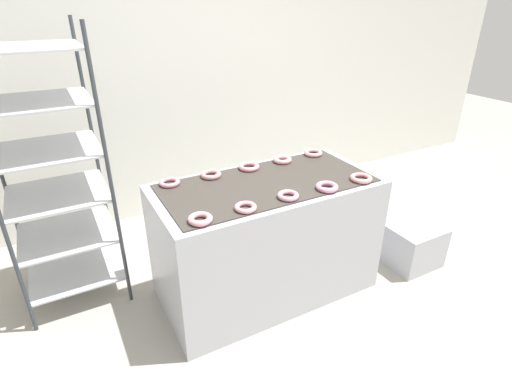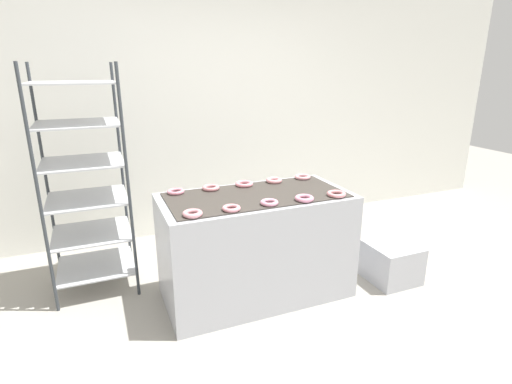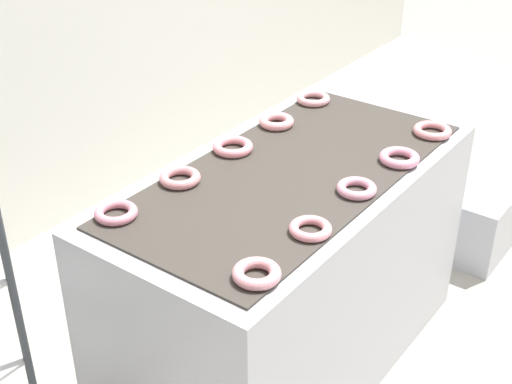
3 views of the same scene
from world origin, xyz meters
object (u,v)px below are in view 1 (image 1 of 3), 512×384
object	(u,v)px
baking_rack_cart	(52,173)
donut_near_center	(288,196)
donut_far_left	(211,175)
fryer_machine	(267,239)
donut_far_leftmost	(170,182)
donut_near_left	(246,207)
donut_near_right	(327,187)
donut_near_rightmost	(361,178)
donut_far_center	(249,167)
donut_far_rightmost	(313,153)
donut_far_right	(282,160)
donut_near_leftmost	(200,219)
glaze_bin	(410,243)

from	to	relation	value
baking_rack_cart	donut_near_center	size ratio (longest dim) A/B	14.11
baking_rack_cart	donut_far_left	distance (m)	0.98
fryer_machine	donut_far_leftmost	world-z (taller)	donut_far_leftmost
donut_near_left	donut_near_right	xyz separation A→B (m)	(0.55, -0.01, 0.00)
donut_near_center	donut_near_rightmost	world-z (taller)	same
donut_far_center	donut_far_rightmost	bearing A→B (deg)	1.03
donut_near_center	donut_far_rightmost	bearing A→B (deg)	42.85
donut_near_rightmost	donut_far_right	xyz separation A→B (m)	(-0.28, 0.51, 0.00)
donut_near_left	donut_near_center	world-z (taller)	donut_near_center
fryer_machine	donut_far_leftmost	bearing A→B (deg)	154.70
donut_far_rightmost	donut_near_center	bearing A→B (deg)	-137.15
donut_near_right	donut_far_rightmost	distance (m)	0.58
fryer_machine	donut_near_leftmost	bearing A→B (deg)	-154.97
donut_near_center	glaze_bin	bearing A→B (deg)	-0.03
baking_rack_cart	donut_near_rightmost	world-z (taller)	baking_rack_cart
donut_near_right	donut_far_right	world-z (taller)	donut_far_right
donut_far_left	donut_far_center	world-z (taller)	same
glaze_bin	baking_rack_cart	bearing A→B (deg)	159.60
donut_near_leftmost	donut_far_center	size ratio (longest dim) A/B	0.91
fryer_machine	baking_rack_cart	bearing A→B (deg)	152.16
donut_far_leftmost	donut_far_right	xyz separation A→B (m)	(0.82, -0.01, 0.00)
donut_near_left	donut_near_center	distance (m)	0.28
donut_near_rightmost	donut_far_rightmost	distance (m)	0.52
donut_near_right	donut_far_leftmost	xyz separation A→B (m)	(-0.82, 0.52, -0.00)
donut_far_right	donut_far_rightmost	distance (m)	0.27
fryer_machine	donut_far_rightmost	world-z (taller)	donut_far_rightmost
baking_rack_cart	donut_far_rightmost	xyz separation A→B (m)	(1.72, -0.36, -0.06)
donut_far_rightmost	baking_rack_cart	bearing A→B (deg)	168.10
donut_near_left	donut_near_leftmost	bearing A→B (deg)	-179.01
donut_near_rightmost	donut_far_left	world-z (taller)	donut_far_left
fryer_machine	donut_far_center	size ratio (longest dim) A/B	10.10
donut_near_leftmost	donut_far_center	bearing A→B (deg)	42.73
glaze_bin	donut_near_right	xyz separation A→B (m)	(-0.88, -0.01, 0.69)
donut_near_right	donut_far_rightmost	world-z (taller)	donut_near_right
fryer_machine	donut_far_right	xyz separation A→B (m)	(0.27, 0.25, 0.44)
donut_near_leftmost	donut_near_left	bearing A→B (deg)	0.99
donut_far_rightmost	donut_near_left	bearing A→B (deg)	-148.05
donut_near_left	donut_far_left	size ratio (longest dim) A/B	0.93
donut_near_rightmost	donut_far_center	distance (m)	0.74
donut_near_rightmost	donut_far_center	bearing A→B (deg)	136.93
donut_near_left	donut_far_center	world-z (taller)	donut_far_center
baking_rack_cart	donut_near_leftmost	size ratio (longest dim) A/B	13.78
donut_near_rightmost	donut_far_leftmost	bearing A→B (deg)	154.75
fryer_machine	donut_far_center	distance (m)	0.50
glaze_bin	donut_near_center	bearing A→B (deg)	179.97
baking_rack_cart	donut_near_leftmost	world-z (taller)	baking_rack_cart
donut_near_center	donut_far_left	xyz separation A→B (m)	(-0.27, 0.49, 0.00)
donut_near_left	donut_far_rightmost	distance (m)	0.97
donut_near_left	donut_near_right	world-z (taller)	donut_near_right
baking_rack_cart	donut_near_right	size ratio (longest dim) A/B	13.03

